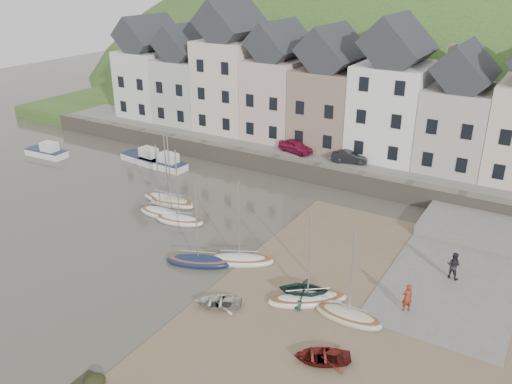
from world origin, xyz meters
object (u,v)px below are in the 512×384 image
Objects in this scene: rowboat_white at (218,302)px; car_left at (296,146)px; person_dark at (453,265)px; sailboat_0 at (168,200)px; rowboat_green at (304,288)px; person_red at (407,297)px; car_right at (350,157)px; rowboat_red at (321,356)px.

rowboat_white is 0.75× the size of car_left.
sailboat_0 is at bearing 11.51° from person_dark.
rowboat_green is 6.09m from person_red.
car_left reaches higher than person_dark.
car_left is (-16.85, 18.32, 1.23)m from person_red.
car_left reaches higher than car_right.
sailboat_0 is 2.13× the size of rowboat_green.
person_dark is at bearing 132.63° from rowboat_red.
rowboat_green is at bearing -24.29° from person_red.
car_right is (11.09, 13.56, 1.91)m from sailboat_0.
person_dark reaches higher than person_red.
car_right is at bearing -35.67° from person_dark.
car_left is at bearing -175.51° from rowboat_green.
person_red is 5.31m from person_dark.
person_dark is at bearing 104.71° from rowboat_white.
car_left is at bearing 68.59° from sailboat_0.
rowboat_white is 1.54× the size of person_dark.
rowboat_red is 12.27m from person_dark.
car_right is at bearing 50.71° from sailboat_0.
sailboat_0 is at bearing -56.33° from person_red.
rowboat_white is at bearing -75.28° from rowboat_green.
rowboat_white is 7.43m from rowboat_red.
car_left is at bearing -178.22° from rowboat_red.
rowboat_white is at bearing -39.35° from sailboat_0.
person_dark is 18.31m from car_right.
person_red is at bearing -12.12° from sailboat_0.
rowboat_red is at bearing 81.67° from person_dark.
person_red is (22.17, -4.76, 0.76)m from sailboat_0.
rowboat_red is at bearing 53.32° from rowboat_white.
sailboat_0 is 3.41× the size of person_dark.
sailboat_0 reaches higher than rowboat_white.
rowboat_red is 0.78× the size of car_left.
car_left is (-14.38, 24.81, 1.88)m from rowboat_red.
sailboat_0 is 15.98m from rowboat_white.
car_right is at bearing 170.82° from rowboat_red.
rowboat_white is at bearing -147.72° from car_left.
sailboat_0 reaches higher than person_dark.
car_left is 5.78m from car_right.
rowboat_white is (12.35, -10.13, 0.10)m from sailboat_0.
car_right is at bearing -103.05° from person_red.
sailboat_0 is at bearing -157.30° from rowboat_white.
person_dark is 0.49× the size of car_left.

